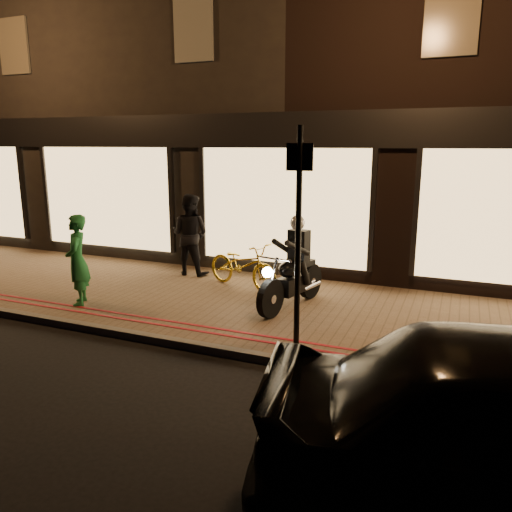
{
  "coord_description": "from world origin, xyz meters",
  "views": [
    {
      "loc": [
        3.45,
        -5.76,
        2.9
      ],
      "look_at": [
        0.41,
        1.54,
        1.1
      ],
      "focal_mm": 35.0,
      "sensor_mm": 36.0,
      "label": 1
    }
  ],
  "objects_px": {
    "motorcycle": "(293,272)",
    "bicycle_gold": "(243,265)",
    "person_green": "(77,260)",
    "sign_post": "(298,228)"
  },
  "relations": [
    {
      "from": "motorcycle",
      "to": "sign_post",
      "type": "xyz_separation_m",
      "value": [
        0.6,
        -1.64,
        1.06
      ]
    },
    {
      "from": "motorcycle",
      "to": "bicycle_gold",
      "type": "height_order",
      "value": "motorcycle"
    },
    {
      "from": "motorcycle",
      "to": "bicycle_gold",
      "type": "relative_size",
      "value": 1.11
    },
    {
      "from": "person_green",
      "to": "sign_post",
      "type": "bearing_deg",
      "value": 50.62
    },
    {
      "from": "motorcycle",
      "to": "person_green",
      "type": "relative_size",
      "value": 1.21
    },
    {
      "from": "bicycle_gold",
      "to": "person_green",
      "type": "bearing_deg",
      "value": 151.61
    },
    {
      "from": "motorcycle",
      "to": "sign_post",
      "type": "distance_m",
      "value": 2.04
    },
    {
      "from": "motorcycle",
      "to": "sign_post",
      "type": "height_order",
      "value": "sign_post"
    },
    {
      "from": "sign_post",
      "to": "bicycle_gold",
      "type": "xyz_separation_m",
      "value": [
        -1.88,
        2.38,
        -1.22
      ]
    },
    {
      "from": "bicycle_gold",
      "to": "person_green",
      "type": "distance_m",
      "value": 3.04
    }
  ]
}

